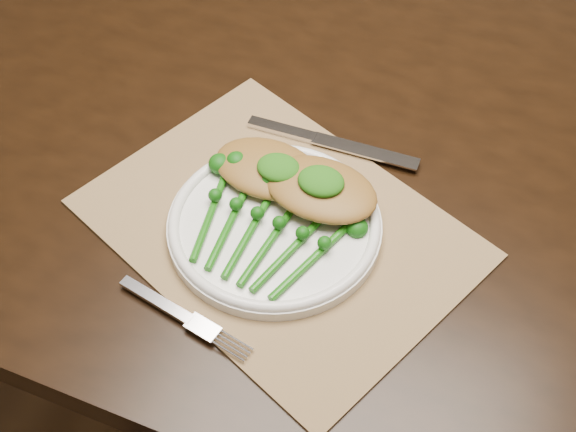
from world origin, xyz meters
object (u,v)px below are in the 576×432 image
at_px(placemat, 278,228).
at_px(chicken_fillet_left, 267,168).
at_px(broccolini_bundle, 260,236).
at_px(dining_table, 327,292).
at_px(dinner_plate, 275,224).

xyz_separation_m(placemat, chicken_fillet_left, (-0.04, 0.06, 0.03)).
bearing_deg(placemat, broccolini_bundle, -80.40).
relative_size(placemat, chicken_fillet_left, 3.19).
bearing_deg(chicken_fillet_left, broccolini_bundle, -67.71).
bearing_deg(dining_table, dinner_plate, -93.23).
xyz_separation_m(dining_table, chicken_fillet_left, (-0.05, -0.12, 0.40)).
xyz_separation_m(dining_table, placemat, (-0.01, -0.18, 0.37)).
relative_size(dining_table, chicken_fillet_left, 12.25).
xyz_separation_m(dining_table, dinner_plate, (-0.01, -0.18, 0.39)).
distance_m(dinner_plate, chicken_fillet_left, 0.07).
height_order(placemat, broccolini_bundle, broccolini_bundle).
bearing_deg(broccolini_bundle, placemat, 83.83).
bearing_deg(dinner_plate, dining_table, 85.98).
distance_m(placemat, broccolini_bundle, 0.04).
xyz_separation_m(dinner_plate, broccolini_bundle, (-0.01, -0.03, 0.01)).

